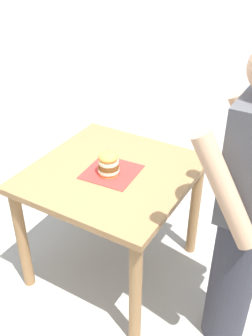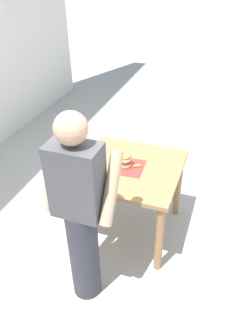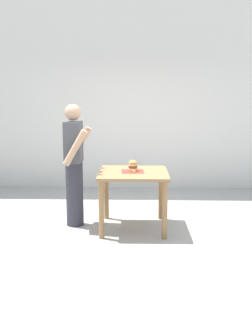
% 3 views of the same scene
% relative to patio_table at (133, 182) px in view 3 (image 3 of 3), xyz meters
% --- Properties ---
extents(ground_plane, '(80.00, 80.00, 0.00)m').
position_rel_patio_table_xyz_m(ground_plane, '(0.00, 0.00, -0.65)').
color(ground_plane, '#ADAAA3').
extents(patio_table, '(0.95, 0.92, 0.79)m').
position_rel_patio_table_xyz_m(patio_table, '(0.00, 0.00, 0.00)').
color(patio_table, '#9E7247').
rests_on(patio_table, ground).
extents(serving_paper, '(0.32, 0.32, 0.00)m').
position_rel_patio_table_xyz_m(serving_paper, '(0.02, 0.01, 0.14)').
color(serving_paper, red).
rests_on(serving_paper, patio_table).
extents(sandwich, '(0.12, 0.12, 0.18)m').
position_rel_patio_table_xyz_m(sandwich, '(0.04, 0.01, 0.21)').
color(sandwich, gold).
rests_on(sandwich, serving_paper).
extents(pickle_spear, '(0.07, 0.06, 0.02)m').
position_rel_patio_table_xyz_m(pickle_spear, '(-0.07, -0.01, 0.15)').
color(pickle_spear, '#8EA83D').
rests_on(pickle_spear, serving_paper).
extents(diner_across_table, '(0.55, 0.35, 1.69)m').
position_rel_patio_table_xyz_m(diner_across_table, '(0.11, 0.82, 0.23)').
color(diner_across_table, '#33333D').
rests_on(diner_across_table, ground).
extents(building_wall, '(0.30, 10.00, 5.85)m').
position_rel_patio_table_xyz_m(building_wall, '(2.56, 1.53, 2.27)').
color(building_wall, silver).
rests_on(building_wall, ground).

